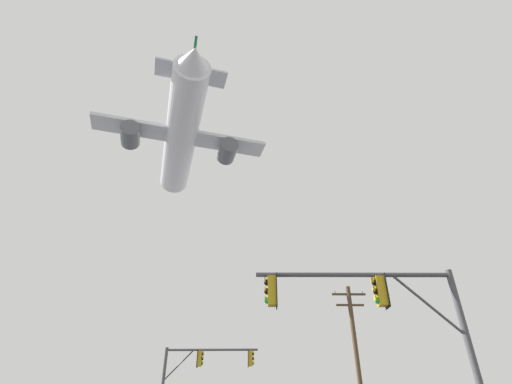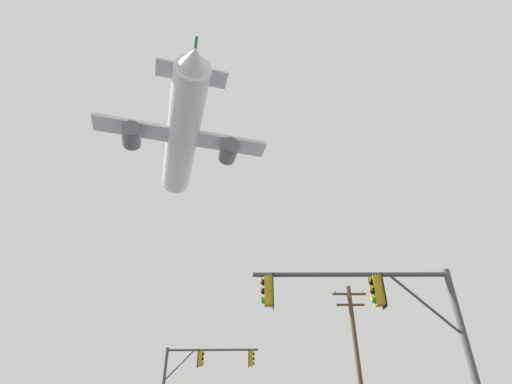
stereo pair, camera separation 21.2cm
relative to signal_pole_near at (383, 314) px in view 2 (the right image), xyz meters
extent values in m
cylinder|color=#4C4C51|center=(2.23, -0.03, -1.47)|extent=(0.20, 0.20, 5.67)
cylinder|color=#4C4C51|center=(-0.85, 0.01, 1.21)|extent=(6.16, 0.22, 0.15)
cylinder|color=#4C4C51|center=(1.31, -0.02, 0.30)|extent=(1.90, 0.10, 1.89)
cube|color=gold|center=(-3.43, 0.04, 0.69)|extent=(0.26, 0.32, 0.90)
cylinder|color=gold|center=(-3.43, 0.04, 1.20)|extent=(0.05, 0.05, 0.12)
cube|color=black|center=(-3.29, 0.04, 0.69)|extent=(0.03, 0.46, 1.04)
sphere|color=black|center=(-3.58, 0.04, 0.96)|extent=(0.20, 0.20, 0.20)
cylinder|color=gold|center=(-3.64, 0.04, 1.02)|extent=(0.04, 0.21, 0.21)
sphere|color=black|center=(-3.58, 0.04, 0.68)|extent=(0.20, 0.20, 0.20)
cylinder|color=gold|center=(-3.64, 0.04, 0.74)|extent=(0.04, 0.21, 0.21)
sphere|color=green|center=(-3.58, 0.04, 0.40)|extent=(0.20, 0.20, 0.20)
cylinder|color=gold|center=(-3.64, 0.04, 0.46)|extent=(0.04, 0.21, 0.21)
cube|color=gold|center=(-0.05, 0.00, 0.69)|extent=(0.26, 0.32, 0.90)
cylinder|color=gold|center=(-0.05, 0.00, 1.20)|extent=(0.05, 0.05, 0.12)
cube|color=black|center=(0.09, 0.00, 0.69)|extent=(0.03, 0.46, 1.04)
sphere|color=black|center=(-0.19, 0.00, 0.96)|extent=(0.20, 0.20, 0.20)
cylinder|color=gold|center=(-0.26, 0.00, 1.02)|extent=(0.04, 0.21, 0.21)
sphere|color=black|center=(-0.19, 0.00, 0.68)|extent=(0.20, 0.20, 0.20)
cylinder|color=gold|center=(-0.26, 0.00, 0.74)|extent=(0.04, 0.21, 0.21)
sphere|color=green|center=(-0.19, 0.00, 0.40)|extent=(0.20, 0.20, 0.20)
cylinder|color=gold|center=(-0.26, 0.00, 0.46)|extent=(0.04, 0.21, 0.21)
cylinder|color=#4C4C51|center=(-6.52, 14.50, 1.11)|extent=(5.90, 0.39, 0.15)
cylinder|color=#4C4C51|center=(-8.58, 14.58, 0.21)|extent=(1.83, 0.15, 1.85)
cube|color=gold|center=(-4.05, 14.40, 0.59)|extent=(0.27, 0.33, 0.90)
cylinder|color=gold|center=(-4.05, 14.40, 1.10)|extent=(0.05, 0.05, 0.12)
cube|color=black|center=(-4.19, 14.40, 0.59)|extent=(0.04, 0.46, 1.04)
sphere|color=black|center=(-3.90, 14.39, 0.86)|extent=(0.20, 0.20, 0.20)
cylinder|color=gold|center=(-3.84, 14.39, 0.92)|extent=(0.05, 0.21, 0.21)
sphere|color=black|center=(-3.90, 14.39, 0.58)|extent=(0.20, 0.20, 0.20)
cylinder|color=gold|center=(-3.84, 14.39, 0.64)|extent=(0.05, 0.21, 0.21)
sphere|color=green|center=(-3.90, 14.39, 0.30)|extent=(0.20, 0.20, 0.20)
cylinder|color=gold|center=(-3.84, 14.39, 0.36)|extent=(0.05, 0.21, 0.21)
cube|color=gold|center=(-7.29, 14.53, 0.59)|extent=(0.27, 0.33, 0.90)
cylinder|color=gold|center=(-7.29, 14.53, 1.10)|extent=(0.05, 0.05, 0.12)
cube|color=black|center=(-7.43, 14.53, 0.59)|extent=(0.04, 0.46, 1.04)
sphere|color=black|center=(-7.14, 14.52, 0.86)|extent=(0.20, 0.20, 0.20)
cylinder|color=gold|center=(-7.08, 14.52, 0.92)|extent=(0.05, 0.21, 0.21)
sphere|color=black|center=(-7.14, 14.52, 0.58)|extent=(0.20, 0.20, 0.20)
cylinder|color=gold|center=(-7.08, 14.52, 0.64)|extent=(0.05, 0.21, 0.21)
sphere|color=green|center=(-7.14, 14.52, 0.30)|extent=(0.20, 0.20, 0.20)
cylinder|color=gold|center=(-7.08, 14.52, 0.36)|extent=(0.05, 0.21, 0.21)
cylinder|color=brown|center=(2.38, 12.90, 0.24)|extent=(0.28, 0.28, 9.10)
cube|color=brown|center=(2.38, 12.90, 4.29)|extent=(2.20, 0.12, 0.12)
cube|color=brown|center=(2.38, 12.90, 3.59)|extent=(1.80, 0.12, 0.12)
cylinder|color=gray|center=(1.48, 12.90, 4.41)|extent=(0.10, 0.10, 0.18)
cylinder|color=gray|center=(3.28, 12.90, 4.41)|extent=(0.10, 0.10, 0.18)
cylinder|color=white|center=(-13.69, 28.33, 30.49)|extent=(10.20, 24.47, 4.30)
cone|color=white|center=(-17.04, 41.33, 30.49)|extent=(4.69, 3.88, 4.08)
cone|color=white|center=(-10.37, 15.46, 30.49)|extent=(4.21, 3.51, 3.65)
cube|color=silver|center=(-13.52, 27.68, 29.84)|extent=(22.83, 8.56, 0.48)
cylinder|color=#595B60|center=(-19.71, 26.08, 28.56)|extent=(3.15, 3.72, 2.42)
cylinder|color=#595B60|center=(-7.33, 29.28, 28.56)|extent=(3.15, 3.72, 2.42)
cube|color=#0C5933|center=(-11.07, 18.19, 32.91)|extent=(1.25, 3.72, 5.10)
cube|color=silver|center=(-11.00, 17.93, 30.89)|extent=(8.40, 4.35, 0.27)
camera|label=1|loc=(-4.12, -11.44, -2.70)|focal=26.22mm
camera|label=2|loc=(-3.91, -11.44, -2.70)|focal=26.22mm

